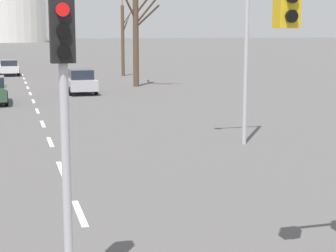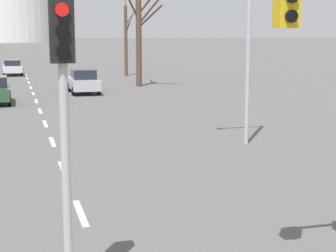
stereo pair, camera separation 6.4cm
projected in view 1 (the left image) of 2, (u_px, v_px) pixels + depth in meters
lane_stripe_2 at (80, 213)px, 13.15m from camera, size 0.16×2.00×0.01m
lane_stripe_3 at (61, 169)px, 17.41m from camera, size 0.16×2.00×0.01m
lane_stripe_4 at (50, 142)px, 21.68m from camera, size 0.16×2.00×0.01m
lane_stripe_5 at (43, 124)px, 25.95m from camera, size 0.16×2.00×0.01m
lane_stripe_6 at (37, 111)px, 30.21m from camera, size 0.16×2.00×0.01m
lane_stripe_7 at (33, 101)px, 34.48m from camera, size 0.16×2.00×0.01m
lane_stripe_8 at (30, 94)px, 38.74m from camera, size 0.16×2.00×0.01m
lane_stripe_9 at (28, 88)px, 43.01m from camera, size 0.16×2.00×0.01m
lane_stripe_10 at (26, 83)px, 47.27m from camera, size 0.16×2.00×0.01m
lane_stripe_11 at (24, 78)px, 51.54m from camera, size 0.16×2.00×0.01m
lane_stripe_12 at (22, 75)px, 55.81m from camera, size 0.16×2.00×0.01m
traffic_signal_near_right at (332, 34)px, 9.14m from camera, size 1.60×0.34×5.51m
traffic_signal_centre_tall at (64, 88)px, 8.46m from camera, size 0.36×0.34×4.79m
street_lamp_right at (237, 5)px, 20.35m from camera, size 2.26×0.36×8.40m
sedan_near_right at (81, 81)px, 38.85m from camera, size 1.89×4.34×1.67m
sedan_mid_centre at (9, 67)px, 55.03m from camera, size 1.88×4.33×1.52m
bare_tree_right_near at (123, 37)px, 54.17m from camera, size 1.85×2.87×7.89m
bare_tree_right_far at (137, 28)px, 43.16m from camera, size 4.14×4.47×8.59m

